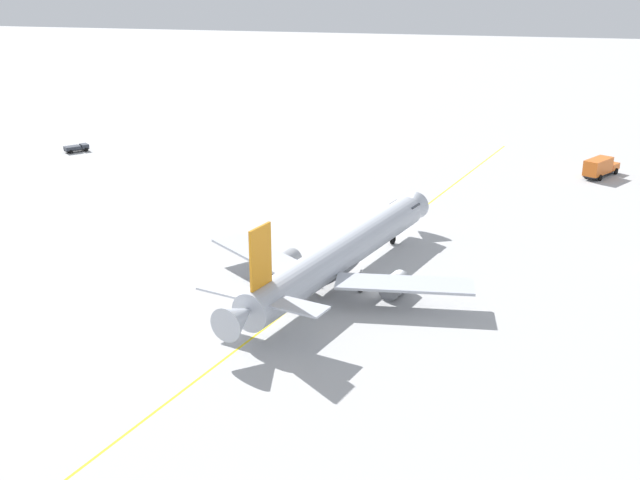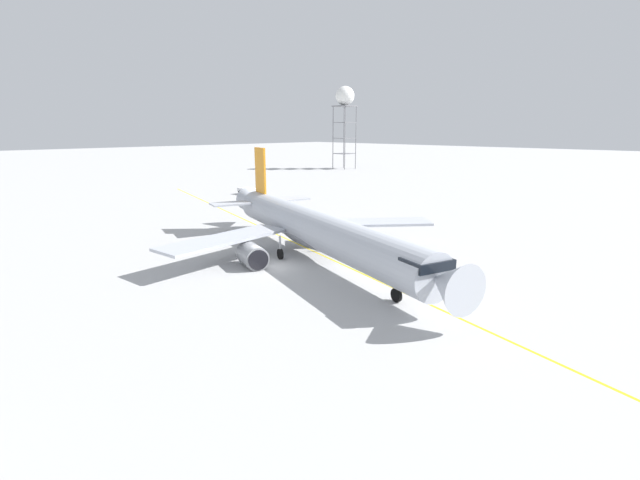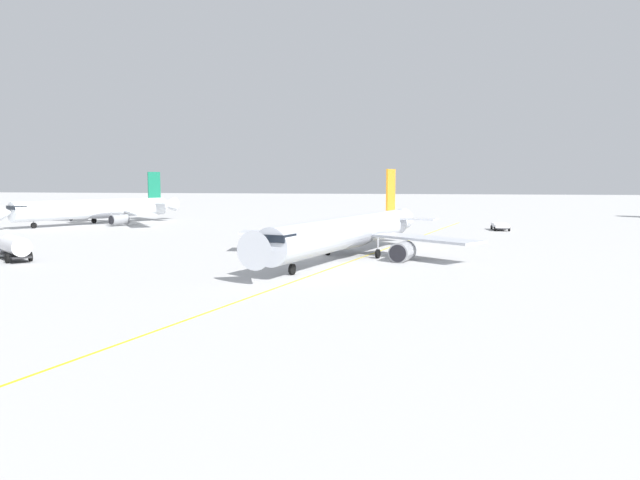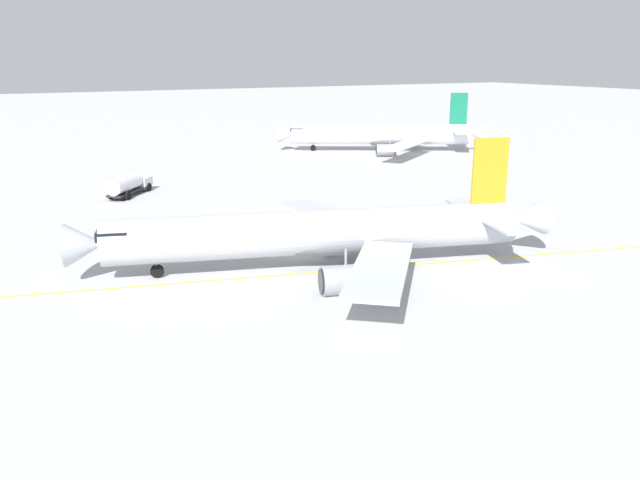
{
  "view_description": "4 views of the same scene",
  "coord_description": "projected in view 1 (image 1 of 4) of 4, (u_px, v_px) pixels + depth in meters",
  "views": [
    {
      "loc": [
        -9.81,
        75.93,
        32.67
      ],
      "look_at": [
        8.14,
        -2.17,
        3.99
      ],
      "focal_mm": 44.01,
      "sensor_mm": 36.0,
      "label": 1
    },
    {
      "loc": [
        -25.6,
        -32.76,
        12.99
      ],
      "look_at": [
        4.34,
        -2.61,
        2.52
      ],
      "focal_mm": 25.45,
      "sensor_mm": 36.0,
      "label": 2
    },
    {
      "loc": [
        13.62,
        -69.72,
        9.33
      ],
      "look_at": [
        2.54,
        -2.24,
        2.28
      ],
      "focal_mm": 33.37,
      "sensor_mm": 36.0,
      "label": 3
    },
    {
      "loc": [
        52.28,
        -25.74,
        17.41
      ],
      "look_at": [
        5.13,
        -0.44,
        2.29
      ],
      "focal_mm": 36.57,
      "sensor_mm": 36.0,
      "label": 4
    }
  ],
  "objects": [
    {
      "name": "catering_truck_truck",
      "position": [
        600.0,
        167.0,
        124.55
      ],
      "size": [
        6.39,
        8.37,
        3.1
      ],
      "rotation": [
        0.0,
        0.0,
        4.16
      ],
      "color": "#232326",
      "rests_on": "ground_plane"
    },
    {
      "name": "ground_plane",
      "position": [
        390.0,
        288.0,
        82.75
      ],
      "size": [
        600.0,
        600.0,
        0.0
      ],
      "primitive_type": "plane",
      "color": "#B2B2B2"
    },
    {
      "name": "baggage_truck_truck",
      "position": [
        77.0,
        148.0,
        141.42
      ],
      "size": [
        4.09,
        4.32,
        1.22
      ],
      "rotation": [
        0.0,
        0.0,
        3.99
      ],
      "color": "#232326",
      "rests_on": "ground_plane"
    },
    {
      "name": "taxiway_centreline",
      "position": [
        347.0,
        266.0,
        88.85
      ],
      "size": [
        34.05,
        132.15,
        0.01
      ],
      "rotation": [
        0.0,
        0.0,
        4.46
      ],
      "color": "yellow",
      "rests_on": "ground_plane"
    },
    {
      "name": "airliner_main",
      "position": [
        339.0,
        257.0,
        83.34
      ],
      "size": [
        30.07,
        40.32,
        10.74
      ],
      "rotation": [
        0.0,
        0.0,
        4.42
      ],
      "color": "#B2B7C1",
      "rests_on": "ground_plane"
    }
  ]
}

